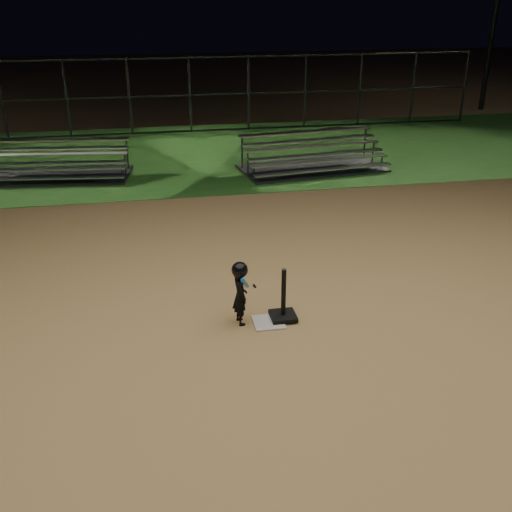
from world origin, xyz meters
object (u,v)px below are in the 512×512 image
Objects in this scene: bleacher_right at (313,163)px; child_batter at (240,291)px; batting_tee at (283,309)px; bleacher_left at (59,171)px; home_plate at (268,322)px.

child_batter is at bearing -120.22° from bleacher_right.
bleacher_right is at bearing 71.24° from batting_tee.
bleacher_right is at bearing -32.54° from child_batter.
home_plate is at bearing -58.17° from bleacher_left.
home_plate is 0.66m from child_batter.
batting_tee is 0.20× the size of bleacher_right.
bleacher_right is (3.26, 7.67, -0.33)m from child_batter.
home_plate is 0.30m from batting_tee.
child_batter is at bearing 168.04° from home_plate.
batting_tee is at bearing -115.97° from bleacher_right.
batting_tee is at bearing -56.61° from bleacher_left.
batting_tee is 0.74m from child_batter.
bleacher_left is at bearing 116.62° from batting_tee.
child_batter reaches higher than bleacher_right.
batting_tee is at bearing 17.19° from home_plate.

